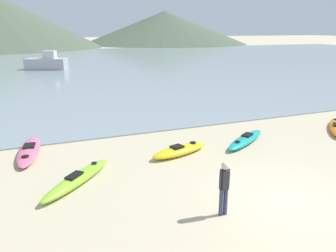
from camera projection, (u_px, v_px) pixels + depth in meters
ground_plane at (292, 205)px, 9.24m from camera, size 400.00×400.00×0.00m
bay_water at (82, 63)px, 47.35m from camera, size 160.00×70.00×0.06m
far_hill_right at (165, 28)px, 107.88m from camera, size 53.79×53.79×10.41m
kayak_on_sand_0 at (246, 139)px, 14.28m from camera, size 3.06×2.29×0.36m
kayak_on_sand_2 at (78, 179)px, 10.51m from camera, size 2.73×2.84×0.39m
kayak_on_sand_3 at (180, 150)px, 12.95m from camera, size 2.71×1.45×0.39m
kayak_on_sand_4 at (29, 151)px, 13.02m from camera, size 1.17×3.61×0.32m
person_near_foreground at (224, 185)px, 8.54m from camera, size 0.31×0.23×1.51m
moored_boat_0 at (47, 63)px, 39.63m from camera, size 5.14×3.65×2.21m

